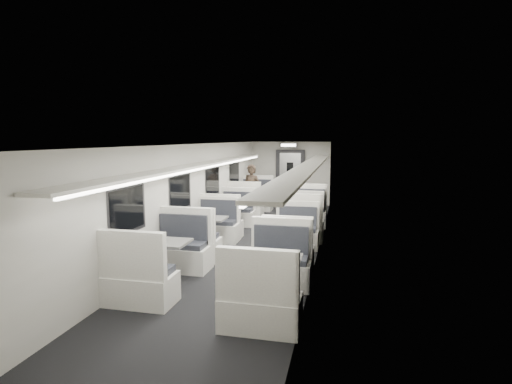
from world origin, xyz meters
The scene contains 19 objects.
room centered at (0.00, 0.00, 1.20)m, with size 3.24×12.24×2.64m.
booth_left_a centered at (-1.00, 3.64, 0.41)m, with size 1.12×2.28×1.22m.
booth_left_b centered at (-1.00, 1.19, 0.37)m, with size 1.01×2.05×1.10m.
booth_left_c centered at (-1.00, -0.70, 0.38)m, with size 1.06×2.15×1.15m.
booth_left_d centered at (-1.00, -2.97, 0.40)m, with size 1.10×2.24×1.20m.
booth_right_a centered at (1.00, 3.09, 0.35)m, with size 0.96×1.95×1.04m.
booth_right_b centered at (1.00, 1.40, 0.41)m, with size 1.12×2.27×1.21m.
booth_right_c centered at (1.00, -0.83, 0.36)m, with size 0.99×2.00×1.07m.
booth_right_d centered at (1.00, -3.39, 0.39)m, with size 1.07×2.18×1.16m.
passenger centered at (-0.88, 3.20, 0.85)m, with size 0.62×0.41×1.71m, color black.
window_a centered at (-1.49, 3.40, 1.35)m, with size 0.02×1.18×0.84m, color black.
window_b centered at (-1.49, 1.20, 1.35)m, with size 0.02×1.18×0.84m, color black.
window_c centered at (-1.49, -1.00, 1.35)m, with size 0.02×1.18×0.84m, color black.
window_d centered at (-1.49, -3.20, 1.35)m, with size 0.02×1.18×0.84m, color black.
luggage_rack_left centered at (-1.24, -0.30, 1.92)m, with size 0.46×10.40×0.09m.
luggage_rack_right centered at (1.24, -0.30, 1.92)m, with size 0.46×10.40×0.09m.
vestibule_door centered at (0.00, 5.93, 1.04)m, with size 1.10×0.13×2.10m.
exit_sign centered at (0.00, 5.44, 2.28)m, with size 0.62×0.12×0.16m.
wall_notice centered at (0.75, 5.92, 1.50)m, with size 0.32×0.02×0.40m, color white.
Camera 1 is at (2.05, -9.15, 2.54)m, focal length 28.00 mm.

